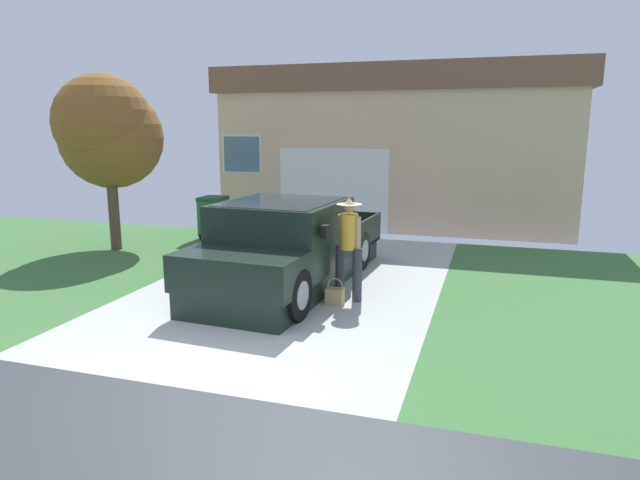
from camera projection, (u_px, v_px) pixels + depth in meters
pickup_truck at (285, 249)px, 9.96m from camera, size 2.29×5.28×1.60m
person_with_hat at (349, 244)px, 9.25m from camera, size 0.49×0.43×1.73m
handbag at (335, 295)px, 9.17m from camera, size 0.29×0.21×0.44m
house_with_garage at (401, 146)px, 17.29m from camera, size 10.20×5.63×4.54m
front_yard_tree at (108, 131)px, 12.98m from camera, size 2.40×2.55×4.08m
wheeled_trash_bin at (213, 216)px, 14.49m from camera, size 0.60×0.72×1.10m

